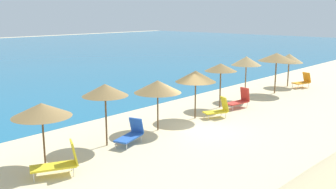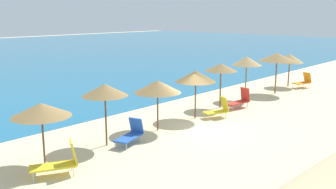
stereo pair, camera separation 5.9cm
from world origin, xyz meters
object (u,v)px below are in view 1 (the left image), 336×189
at_px(beach_umbrella_5, 196,76).
at_px(lounge_chair_3, 239,100).
at_px(beach_umbrella_6, 221,67).
at_px(beach_umbrella_7, 246,61).
at_px(beach_umbrella_8, 277,57).
at_px(lounge_chair_4, 131,134).
at_px(beach_umbrella_3, 105,90).
at_px(lounge_chair_1, 60,162).
at_px(lounge_chair_2, 218,109).
at_px(lounge_chair_0, 303,81).
at_px(beach_umbrella_2, 42,110).
at_px(beach_umbrella_9, 289,58).
at_px(beach_umbrella_4, 158,87).

distance_m(beach_umbrella_5, lounge_chair_3, 4.14).
height_order(beach_umbrella_6, beach_umbrella_7, beach_umbrella_7).
bearing_deg(beach_umbrella_8, lounge_chair_4, -178.33).
bearing_deg(beach_umbrella_5, beach_umbrella_6, 8.12).
height_order(beach_umbrella_3, lounge_chair_1, beach_umbrella_3).
distance_m(beach_umbrella_3, lounge_chair_3, 9.93).
bearing_deg(lounge_chair_2, beach_umbrella_7, -48.74).
bearing_deg(lounge_chair_2, lounge_chair_0, -62.68).
relative_size(beach_umbrella_2, lounge_chair_3, 1.43).
relative_size(beach_umbrella_9, lounge_chair_3, 1.51).
bearing_deg(beach_umbrella_8, lounge_chair_3, -175.50).
relative_size(lounge_chair_3, lounge_chair_4, 1.02).
relative_size(lounge_chair_2, lounge_chair_4, 0.89).
distance_m(beach_umbrella_9, lounge_chair_3, 8.87).
bearing_deg(beach_umbrella_9, lounge_chair_2, -173.46).
xyz_separation_m(beach_umbrella_3, beach_umbrella_4, (3.09, -0.11, -0.27)).
distance_m(beach_umbrella_7, lounge_chair_2, 5.59).
xyz_separation_m(beach_umbrella_2, lounge_chair_2, (10.01, -0.90, -1.69)).
bearing_deg(beach_umbrella_7, lounge_chair_4, -174.96).
relative_size(beach_umbrella_4, beach_umbrella_5, 0.94).
distance_m(beach_umbrella_9, lounge_chair_0, 2.04).
relative_size(lounge_chair_0, lounge_chair_1, 0.89).
bearing_deg(beach_umbrella_3, beach_umbrella_7, 1.82).
bearing_deg(beach_umbrella_2, beach_umbrella_7, 1.65).
distance_m(beach_umbrella_3, beach_umbrella_4, 3.11).
height_order(beach_umbrella_6, lounge_chair_4, beach_umbrella_6).
bearing_deg(beach_umbrella_2, lounge_chair_2, -5.16).
distance_m(beach_umbrella_4, beach_umbrella_9, 15.27).
height_order(beach_umbrella_5, beach_umbrella_7, beach_umbrella_7).
height_order(beach_umbrella_6, beach_umbrella_8, beach_umbrella_8).
bearing_deg(lounge_chair_0, lounge_chair_1, 110.71).
xyz_separation_m(beach_umbrella_6, lounge_chair_0, (9.62, -1.07, -1.95)).
distance_m(beach_umbrella_8, lounge_chair_1, 18.41).
bearing_deg(lounge_chair_3, beach_umbrella_8, -77.30).
bearing_deg(beach_umbrella_5, lounge_chair_4, -174.49).
bearing_deg(lounge_chair_1, lounge_chair_2, -61.48).
relative_size(beach_umbrella_9, lounge_chair_2, 1.74).
bearing_deg(lounge_chair_4, beach_umbrella_7, -101.28).
xyz_separation_m(beach_umbrella_4, beach_umbrella_6, (5.91, 0.42, 0.28)).
height_order(beach_umbrella_6, beach_umbrella_9, beach_umbrella_6).
distance_m(beach_umbrella_6, lounge_chair_3, 2.29).
bearing_deg(beach_umbrella_8, beach_umbrella_3, 179.30).
height_order(beach_umbrella_3, beach_umbrella_7, beach_umbrella_7).
relative_size(beach_umbrella_2, beach_umbrella_7, 0.84).
height_order(beach_umbrella_6, lounge_chair_2, beach_umbrella_6).
distance_m(beach_umbrella_2, lounge_chair_3, 12.82).
xyz_separation_m(beach_umbrella_4, beach_umbrella_8, (12.05, -0.08, 0.43)).
distance_m(beach_umbrella_6, lounge_chair_2, 3.08).
relative_size(beach_umbrella_7, beach_umbrella_9, 1.12).
xyz_separation_m(lounge_chair_2, lounge_chair_3, (2.69, 0.34, 0.01)).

